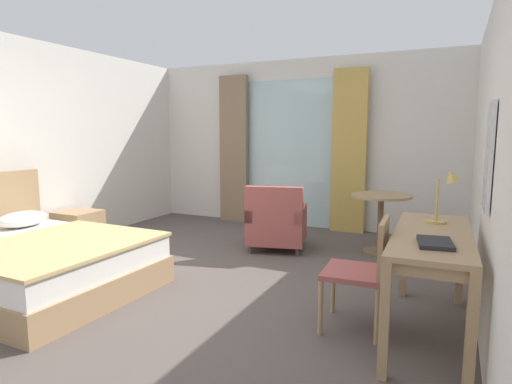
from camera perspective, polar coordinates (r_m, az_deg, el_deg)
ground at (r=4.17m, az=-10.16°, el=-13.84°), size 5.61×7.20×0.10m
wall_back at (r=6.87m, az=5.86°, el=6.44°), size 5.21×0.12×2.63m
wall_right at (r=3.17m, az=30.29°, el=3.69°), size 0.12×6.80×2.63m
balcony_glass_door at (r=6.85m, az=4.61°, el=5.13°), size 1.49×0.02×2.31m
curtain_panel_left at (r=7.15m, az=-2.97°, el=5.69°), size 0.49×0.10×2.42m
curtain_panel_right at (r=6.47m, az=12.37°, el=5.28°), size 0.51×0.10×2.42m
bed at (r=4.62m, az=-27.94°, el=-8.25°), size 2.08×1.67×1.06m
nightstand at (r=6.07m, az=-22.66°, el=-4.57°), size 0.50×0.48×0.47m
writing_desk at (r=3.35m, az=22.50°, el=-6.61°), size 0.57×1.53×0.78m
desk_chair at (r=3.34m, az=14.38°, el=-9.64°), size 0.47×0.49×0.86m
desk_lamp at (r=3.65m, az=24.21°, el=0.52°), size 0.24×0.15×0.44m
closed_book at (r=2.97m, az=22.87°, el=-6.29°), size 0.25×0.33×0.03m
armchair_by_window at (r=5.44m, az=2.78°, el=-4.26°), size 0.85×0.85×0.84m
round_cafe_table at (r=5.47m, az=16.36°, el=-2.26°), size 0.73×0.73×0.74m
wall_mirror at (r=3.26m, az=28.75°, el=4.18°), size 0.02×0.44×0.73m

